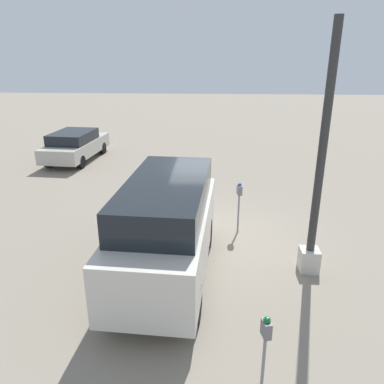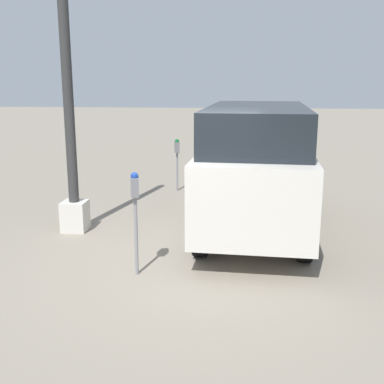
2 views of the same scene
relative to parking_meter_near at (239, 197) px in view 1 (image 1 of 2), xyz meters
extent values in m
plane|color=gray|center=(0.50, -0.50, -1.10)|extent=(80.00, 80.00, 0.00)
cylinder|color=gray|center=(0.00, 0.00, -0.52)|extent=(0.05, 0.05, 1.15)
cube|color=slate|center=(0.00, 0.00, 0.18)|extent=(0.22, 0.15, 0.26)
sphere|color=navy|center=(0.00, 0.00, 0.34)|extent=(0.11, 0.11, 0.11)
cylinder|color=gray|center=(5.31, 0.08, -0.62)|extent=(0.05, 0.05, 0.96)
cube|color=slate|center=(5.31, 0.08, 0.00)|extent=(0.22, 0.15, 0.26)
sphere|color=#14662D|center=(5.31, 0.08, 0.15)|extent=(0.11, 0.11, 0.11)
cube|color=beige|center=(1.91, 1.55, -0.82)|extent=(0.44, 0.44, 0.55)
cylinder|color=#2D2D2D|center=(1.91, 1.55, 1.93)|extent=(0.18, 0.18, 4.95)
cube|color=beige|center=(2.31, -1.74, -0.11)|extent=(4.93, 2.08, 1.21)
cube|color=black|center=(2.19, -1.73, 0.83)|extent=(3.96, 1.89, 0.68)
cube|color=orange|center=(4.71, -1.28, -0.57)|extent=(0.09, 0.12, 0.20)
cylinder|color=black|center=(3.85, -1.02, -0.72)|extent=(0.77, 0.26, 0.76)
cylinder|color=black|center=(3.76, -2.62, -0.72)|extent=(0.77, 0.26, 0.76)
cylinder|color=black|center=(0.86, -0.86, -0.72)|extent=(0.77, 0.26, 0.76)
cylinder|color=black|center=(0.77, -2.45, -0.72)|extent=(0.77, 0.26, 0.76)
cube|color=#B7B2A8|center=(-7.38, -7.30, -0.48)|extent=(4.38, 2.10, 0.64)
cube|color=black|center=(-7.16, -7.31, 0.08)|extent=(2.46, 1.81, 0.47)
cube|color=orange|center=(-9.49, -7.70, -0.66)|extent=(0.09, 0.13, 0.20)
cylinder|color=black|center=(-8.75, -7.97, -0.81)|extent=(0.60, 0.26, 0.59)
cylinder|color=black|center=(-8.63, -6.42, -0.81)|extent=(0.60, 0.26, 0.59)
cylinder|color=black|center=(-6.12, -8.18, -0.81)|extent=(0.60, 0.26, 0.59)
cylinder|color=black|center=(-6.00, -6.63, -0.81)|extent=(0.60, 0.26, 0.59)
camera|label=1|loc=(9.72, -0.72, 3.71)|focal=35.00mm
camera|label=2|loc=(-6.34, -1.39, 1.63)|focal=45.00mm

